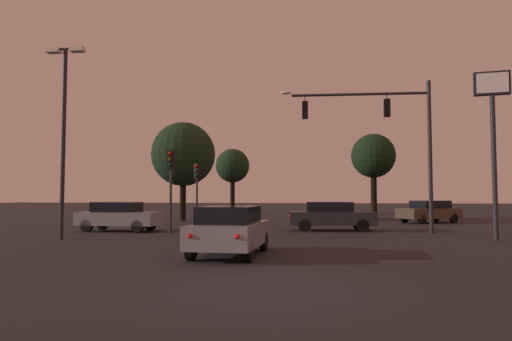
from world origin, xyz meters
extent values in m
plane|color=black|center=(0.00, 24.50, 0.00)|extent=(168.00, 168.00, 0.00)
cylinder|color=#232326|center=(6.44, 14.26, 3.80)|extent=(0.20, 0.20, 7.59)
cylinder|color=#232326|center=(3.04, 14.11, 6.97)|extent=(6.82, 0.44, 0.14)
ellipsoid|color=#F4EACC|center=(-0.67, 13.94, 7.12)|extent=(0.56, 0.28, 0.16)
cylinder|color=#232326|center=(4.40, 14.17, 6.84)|extent=(0.05, 0.05, 0.27)
cube|color=black|center=(4.40, 14.17, 6.25)|extent=(0.31, 0.25, 0.90)
sphere|color=red|center=(4.39, 14.31, 6.53)|extent=(0.18, 0.18, 0.18)
sphere|color=#56380C|center=(4.39, 14.31, 6.25)|extent=(0.18, 0.18, 0.18)
sphere|color=#0C4219|center=(4.39, 14.31, 5.97)|extent=(0.18, 0.18, 0.18)
cylinder|color=#232326|center=(0.31, 13.99, 6.82)|extent=(0.05, 0.05, 0.31)
cube|color=black|center=(0.31, 13.99, 6.22)|extent=(0.31, 0.25, 0.90)
sphere|color=red|center=(0.30, 14.13, 6.50)|extent=(0.18, 0.18, 0.18)
sphere|color=#56380C|center=(0.30, 14.13, 6.22)|extent=(0.18, 0.18, 0.18)
sphere|color=#0C4219|center=(0.30, 14.13, 5.94)|extent=(0.18, 0.18, 0.18)
cylinder|color=#232326|center=(-6.22, 17.15, 1.43)|extent=(0.12, 0.12, 2.86)
cube|color=black|center=(-6.22, 17.15, 3.31)|extent=(0.36, 0.33, 0.90)
sphere|color=red|center=(-6.26, 17.02, 3.59)|extent=(0.18, 0.18, 0.18)
sphere|color=#56380C|center=(-6.26, 17.02, 3.31)|extent=(0.18, 0.18, 0.18)
sphere|color=#0C4219|center=(-6.26, 17.02, 3.03)|extent=(0.18, 0.18, 0.18)
cylinder|color=#232326|center=(-6.10, 12.03, 1.58)|extent=(0.12, 0.12, 3.16)
cube|color=black|center=(-6.10, 12.03, 3.61)|extent=(0.32, 0.27, 0.90)
sphere|color=red|center=(-6.12, 11.89, 3.89)|extent=(0.18, 0.18, 0.18)
sphere|color=#56380C|center=(-6.12, 11.89, 3.61)|extent=(0.18, 0.18, 0.18)
sphere|color=#0C4219|center=(-6.12, 11.89, 3.33)|extent=(0.18, 0.18, 0.18)
cube|color=gray|center=(-1.73, 4.82, 0.66)|extent=(2.02, 4.01, 0.68)
cube|color=black|center=(-1.73, 4.67, 1.26)|extent=(1.69, 2.19, 0.52)
cylinder|color=black|center=(-2.51, 6.15, 0.32)|extent=(0.22, 0.65, 0.64)
cylinder|color=black|center=(-0.84, 6.09, 0.32)|extent=(0.22, 0.65, 0.64)
cylinder|color=black|center=(-2.61, 3.55, 0.32)|extent=(0.22, 0.65, 0.64)
cylinder|color=black|center=(-0.94, 3.49, 0.32)|extent=(0.22, 0.65, 0.64)
sphere|color=red|center=(-2.46, 2.86, 0.76)|extent=(0.14, 0.14, 0.14)
sphere|color=red|center=(-1.15, 2.81, 0.76)|extent=(0.14, 0.14, 0.14)
cube|color=#232328|center=(1.66, 15.48, 0.66)|extent=(4.57, 2.09, 0.68)
cube|color=black|center=(1.51, 15.47, 1.26)|extent=(2.50, 1.71, 0.52)
cylinder|color=black|center=(3.08, 16.38, 0.32)|extent=(0.65, 0.24, 0.64)
cylinder|color=black|center=(3.18, 14.77, 0.32)|extent=(0.65, 0.24, 0.64)
cylinder|color=black|center=(0.14, 16.19, 0.32)|extent=(0.65, 0.24, 0.64)
cylinder|color=black|center=(0.24, 14.58, 0.32)|extent=(0.65, 0.24, 0.64)
sphere|color=red|center=(-0.61, 15.97, 0.76)|extent=(0.14, 0.14, 0.14)
sphere|color=red|center=(-0.53, 14.70, 0.76)|extent=(0.14, 0.14, 0.14)
cube|color=gray|center=(-9.32, 13.42, 0.66)|extent=(4.24, 1.93, 0.68)
cube|color=black|center=(-9.47, 13.43, 1.26)|extent=(2.31, 1.60, 0.52)
cylinder|color=black|center=(-7.92, 14.15, 0.32)|extent=(0.65, 0.22, 0.64)
cylinder|color=black|center=(-7.98, 12.58, 0.32)|extent=(0.65, 0.22, 0.64)
cylinder|color=black|center=(-10.67, 14.26, 0.32)|extent=(0.65, 0.22, 0.64)
cylinder|color=black|center=(-10.73, 12.69, 0.32)|extent=(0.65, 0.22, 0.64)
sphere|color=red|center=(-11.40, 14.12, 0.76)|extent=(0.14, 0.14, 0.14)
sphere|color=red|center=(-11.44, 12.88, 0.76)|extent=(0.14, 0.14, 0.14)
cube|color=#473828|center=(8.39, 23.37, 0.66)|extent=(4.63, 3.85, 0.68)
cube|color=black|center=(8.51, 23.45, 1.26)|extent=(2.81, 2.56, 0.52)
cylinder|color=black|center=(7.61, 21.93, 0.32)|extent=(0.65, 0.51, 0.64)
cylinder|color=black|center=(6.75, 23.27, 0.32)|extent=(0.65, 0.51, 0.64)
cylinder|color=black|center=(10.03, 23.48, 0.32)|extent=(0.65, 0.51, 0.64)
cylinder|color=black|center=(9.17, 24.82, 0.32)|extent=(0.65, 0.51, 0.64)
sphere|color=red|center=(10.57, 24.03, 0.76)|extent=(0.14, 0.14, 0.14)
sphere|color=red|center=(9.89, 25.08, 0.76)|extent=(0.14, 0.14, 0.14)
cylinder|color=#232326|center=(-9.79, 8.81, 4.09)|extent=(0.18, 0.18, 8.17)
cylinder|color=#232326|center=(-9.79, 8.81, 8.17)|extent=(1.32, 0.10, 0.10)
cube|color=#F4EACC|center=(-10.34, 8.81, 8.12)|extent=(0.60, 0.36, 0.20)
cube|color=#F4EACC|center=(-9.24, 8.81, 8.12)|extent=(0.60, 0.36, 0.20)
cylinder|color=#232326|center=(8.26, 11.04, 3.04)|extent=(0.20, 0.20, 6.09)
cube|color=black|center=(8.26, 11.04, 6.59)|extent=(1.42, 0.44, 1.00)
cube|color=white|center=(8.24, 10.91, 6.59)|extent=(1.22, 0.19, 0.84)
cylinder|color=black|center=(5.54, 30.41, 1.97)|extent=(0.51, 0.51, 3.94)
sphere|color=black|center=(5.54, 30.41, 5.25)|extent=(3.75, 3.75, 3.75)
cylinder|color=black|center=(-7.66, 35.69, 1.84)|extent=(0.45, 0.45, 3.69)
sphere|color=black|center=(-7.66, 35.69, 4.88)|extent=(3.40, 3.40, 3.40)
cylinder|color=black|center=(-9.13, 23.79, 1.65)|extent=(0.46, 0.46, 3.29)
sphere|color=black|center=(-9.13, 23.79, 4.97)|extent=(4.80, 4.80, 4.80)
camera|label=1|loc=(1.04, -9.12, 1.84)|focal=31.93mm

